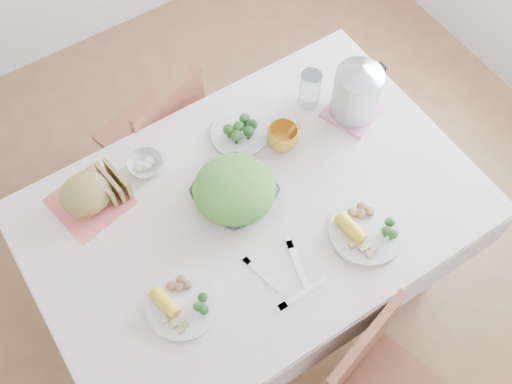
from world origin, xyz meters
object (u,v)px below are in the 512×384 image
yellow_mug (283,137)px  chair_far (149,126)px  dining_table (255,254)px  electric_kettle (357,91)px  dinner_plate_left (183,305)px  dinner_plate_right (366,232)px  salad_bowl (235,194)px

yellow_mug → chair_far: bearing=118.4°
dining_table → yellow_mug: 0.51m
dining_table → yellow_mug: yellow_mug is taller
electric_kettle → dinner_plate_left: bearing=-140.9°
dinner_plate_left → electric_kettle: bearing=19.0°
dining_table → dinner_plate_right: 0.55m
dinner_plate_right → electric_kettle: bearing=57.5°
dining_table → dinner_plate_right: size_ratio=5.61×
salad_bowl → dinner_plate_right: 0.45m
dinner_plate_left → electric_kettle: size_ratio=0.96×
electric_kettle → dining_table: bearing=-145.0°
chair_far → dinner_plate_right: 1.09m
yellow_mug → electric_kettle: electric_kettle is taller
yellow_mug → dinner_plate_right: bearing=-86.1°
dining_table → yellow_mug: (0.23, 0.16, 0.43)m
dining_table → dinner_plate_left: (-0.38, -0.17, 0.40)m
salad_bowl → electric_kettle: size_ratio=1.10×
dining_table → dinner_plate_left: size_ratio=6.11×
chair_far → electric_kettle: (0.60, -0.58, 0.42)m
dinner_plate_right → yellow_mug: size_ratio=2.16×
chair_far → dinner_plate_right: bearing=92.8°
electric_kettle → yellow_mug: bearing=-164.0°
dinner_plate_left → electric_kettle: electric_kettle is taller
dining_table → dinner_plate_right: bearing=-47.7°
electric_kettle → dinner_plate_right: bearing=-102.4°
chair_far → electric_kettle: bearing=120.6°
dining_table → salad_bowl: 0.43m
chair_far → yellow_mug: chair_far is taller
chair_far → yellow_mug: (0.30, -0.55, 0.34)m
dinner_plate_right → yellow_mug: (-0.03, 0.44, 0.03)m
dinner_plate_left → chair_far: bearing=71.1°
dining_table → electric_kettle: (0.53, 0.14, 0.51)m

